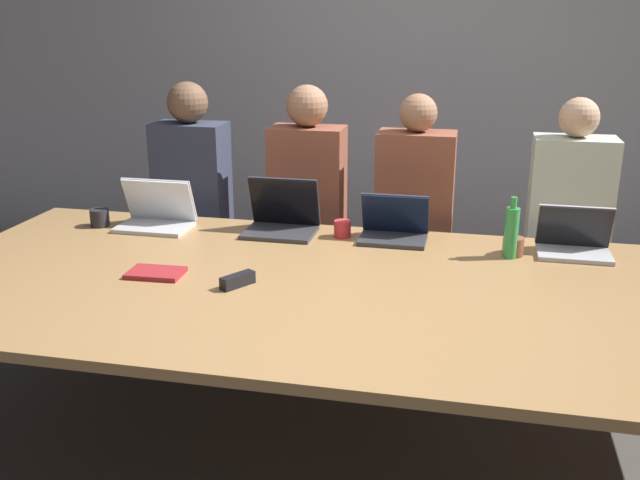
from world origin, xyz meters
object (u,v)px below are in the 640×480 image
object	(u,v)px
person_far_right	(566,238)
stapler	(238,280)
laptop_far_midleft	(282,217)
person_far_left	(194,209)
cup_far_right	(513,246)
person_far_midleft	(308,216)
cup_far_center	(342,229)
cup_far_left	(100,218)
laptop_far_left	(157,213)
person_far_center	(413,229)
laptop_far_right	(574,240)
bottle_far_right	(511,232)
laptop_far_center	(394,227)

from	to	relation	value
person_far_right	stapler	size ratio (longest dim) A/B	9.18
person_far_right	laptop_far_midleft	distance (m)	1.46
person_far_left	stapler	xyz separation A→B (m)	(0.67, -1.19, 0.07)
cup_far_right	person_far_midleft	size ratio (longest dim) A/B	0.07
cup_far_center	cup_far_left	bearing A→B (deg)	-175.91
laptop_far_left	person_far_center	bearing A→B (deg)	20.65
cup_far_center	laptop_far_right	bearing A→B (deg)	-1.33
person_far_right	bottle_far_right	bearing A→B (deg)	-117.92
cup_far_right	stapler	distance (m)	1.25
cup_far_center	bottle_far_right	bearing A→B (deg)	-9.97
laptop_far_right	person_far_midleft	size ratio (longest dim) A/B	0.23
laptop_far_right	cup_far_center	size ratio (longest dim) A/B	3.98
person_far_center	stapler	bearing A→B (deg)	-117.03
laptop_far_right	person_far_right	xyz separation A→B (m)	(0.02, 0.46, -0.13)
stapler	cup_far_right	bearing A→B (deg)	62.43
person_far_right	person_far_left	distance (m)	2.04
laptop_far_left	person_far_left	world-z (taller)	person_far_left
person_far_right	laptop_far_left	xyz separation A→B (m)	(-2.03, -0.48, 0.14)
laptop_far_midleft	stapler	xyz separation A→B (m)	(0.02, -0.74, -0.05)
cup_far_right	laptop_far_left	bearing A→B (deg)	177.84
person_far_midleft	laptop_far_center	distance (m)	0.72
laptop_far_midleft	cup_far_left	xyz separation A→B (m)	(-0.93, -0.10, -0.03)
stapler	cup_far_left	bearing A→B (deg)	178.60
laptop_far_right	person_far_center	world-z (taller)	person_far_center
laptop_far_right	laptop_far_left	distance (m)	2.00
laptop_far_right	cup_far_right	distance (m)	0.28
person_far_midleft	laptop_far_left	distance (m)	0.84
person_far_center	bottle_far_right	bearing A→B (deg)	-50.18
bottle_far_right	cup_far_right	bearing A→B (deg)	65.08
laptop_far_right	laptop_far_center	xyz separation A→B (m)	(-0.81, 0.03, 0.00)
person_far_center	laptop_far_midleft	bearing A→B (deg)	-145.74
cup_far_center	person_far_left	bearing A→B (deg)	154.11
laptop_far_midleft	person_far_midleft	bearing A→B (deg)	87.55
person_far_right	cup_far_right	distance (m)	0.62
cup_far_right	laptop_far_center	distance (m)	0.56
person_far_left	person_far_center	distance (m)	1.26
cup_far_right	person_far_center	xyz separation A→B (m)	(-0.49, 0.54, -0.11)
laptop_far_right	laptop_far_left	xyz separation A→B (m)	(-2.00, -0.01, 0.01)
bottle_far_right	stapler	xyz separation A→B (m)	(-1.06, -0.59, -0.09)
laptop_far_right	stapler	distance (m)	1.52
laptop_far_right	bottle_far_right	bearing A→B (deg)	-158.14
laptop_far_center	cup_far_center	bearing A→B (deg)	-177.82
laptop_far_left	cup_far_left	bearing A→B (deg)	-170.38
bottle_far_right	person_far_left	distance (m)	1.84
cup_far_center	laptop_far_left	bearing A→B (deg)	-177.63
bottle_far_right	person_far_left	size ratio (longest dim) A/B	0.20
laptop_far_right	cup_far_center	world-z (taller)	laptop_far_right
laptop_far_right	person_far_left	bearing A→B (deg)	166.36
laptop_far_right	laptop_far_center	size ratio (longest dim) A/B	1.01
laptop_far_midleft	laptop_far_center	world-z (taller)	laptop_far_midleft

